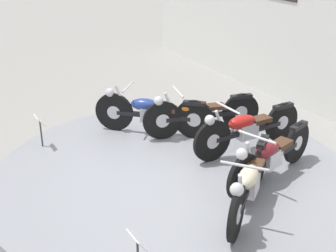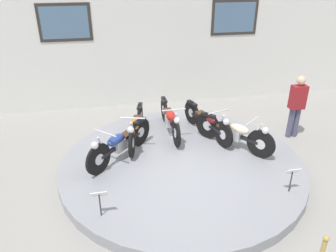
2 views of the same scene
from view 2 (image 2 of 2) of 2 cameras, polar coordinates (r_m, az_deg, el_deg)
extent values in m
plane|color=gray|center=(7.10, 2.38, -7.42)|extent=(60.00, 60.00, 0.00)
cylinder|color=gray|center=(7.04, 2.40, -6.71)|extent=(5.08, 5.08, 0.21)
cube|color=silver|center=(9.78, -2.63, 16.74)|extent=(14.00, 0.20, 4.59)
cube|color=#2D2823|center=(9.58, -17.54, 16.79)|extent=(1.40, 0.02, 1.00)
cube|color=slate|center=(9.58, -17.54, 16.79)|extent=(1.24, 0.02, 0.84)
cube|color=#2D2823|center=(10.26, 11.52, 18.04)|extent=(1.40, 0.02, 1.00)
cube|color=slate|center=(10.26, 11.52, 18.03)|extent=(1.24, 0.02, 0.84)
cylinder|color=black|center=(6.55, -12.02, -5.66)|extent=(0.49, 0.51, 0.65)
cylinder|color=silver|center=(6.55, -12.02, -5.66)|extent=(0.20, 0.21, 0.23)
cylinder|color=black|center=(7.42, -4.90, -1.04)|extent=(0.49, 0.51, 0.65)
cylinder|color=silver|center=(7.42, -4.90, -1.04)|extent=(0.20, 0.21, 0.23)
cube|color=black|center=(6.97, -8.23, -3.21)|extent=(0.90, 0.95, 0.07)
cube|color=silver|center=(6.93, -8.45, -3.21)|extent=(0.37, 0.37, 0.24)
ellipsoid|color=navy|center=(6.79, -9.08, -2.39)|extent=(0.49, 0.50, 0.20)
cube|color=#472D1E|center=(7.04, -7.16, -1.48)|extent=(0.37, 0.37, 0.07)
cube|color=black|center=(7.30, -4.98, 0.88)|extent=(0.32, 0.33, 0.06)
cylinder|color=silver|center=(6.54, -11.29, -3.61)|extent=(0.20, 0.21, 0.54)
cylinder|color=silver|center=(6.48, -10.85, -1.22)|extent=(0.41, 0.39, 0.03)
sphere|color=silver|center=(6.34, -12.68, -3.30)|extent=(0.15, 0.15, 0.15)
cylinder|color=black|center=(7.01, -6.30, -2.93)|extent=(0.21, 0.63, 0.64)
cylinder|color=silver|center=(7.01, -6.30, -2.93)|extent=(0.12, 0.23, 0.22)
cylinder|color=black|center=(8.20, -4.89, 1.73)|extent=(0.21, 0.63, 0.64)
cylinder|color=silver|center=(8.20, -4.89, 1.73)|extent=(0.12, 0.23, 0.22)
cube|color=black|center=(7.60, -5.54, -0.42)|extent=(0.37, 1.22, 0.07)
cube|color=silver|center=(7.55, -5.59, -0.42)|extent=(0.27, 0.36, 0.24)
ellipsoid|color=#D16619|center=(7.39, -5.75, 0.33)|extent=(0.33, 0.52, 0.20)
cube|color=#472D1E|center=(7.73, -5.36, 1.25)|extent=(0.27, 0.36, 0.07)
cube|color=black|center=(8.09, -4.96, 3.48)|extent=(0.18, 0.37, 0.06)
cylinder|color=silver|center=(7.04, -6.20, -0.92)|extent=(0.10, 0.25, 0.54)
cylinder|color=silver|center=(7.02, -6.17, 1.37)|extent=(0.53, 0.16, 0.03)
sphere|color=silver|center=(6.80, -6.52, -0.69)|extent=(0.15, 0.15, 0.15)
cylinder|color=black|center=(7.36, 1.45, -1.23)|extent=(0.07, 0.64, 0.64)
cylinder|color=silver|center=(7.36, 1.45, -1.23)|extent=(0.07, 0.22, 0.22)
cylinder|color=black|center=(8.55, -0.66, 2.91)|extent=(0.07, 0.64, 0.64)
cylinder|color=silver|center=(8.55, -0.66, 2.91)|extent=(0.07, 0.22, 0.22)
cube|color=black|center=(7.95, 0.32, 1.00)|extent=(0.10, 1.24, 0.07)
cube|color=silver|center=(7.91, 0.38, 1.01)|extent=(0.21, 0.32, 0.24)
ellipsoid|color=red|center=(7.75, 0.54, 1.76)|extent=(0.23, 0.48, 0.20)
cube|color=#472D1E|center=(8.09, -0.02, 2.55)|extent=(0.21, 0.32, 0.07)
cube|color=black|center=(8.44, -0.67, 4.60)|extent=(0.11, 0.36, 0.06)
cylinder|color=silver|center=(7.40, 1.20, 0.67)|extent=(0.05, 0.25, 0.54)
cylinder|color=silver|center=(7.39, 1.03, 2.84)|extent=(0.54, 0.04, 0.03)
sphere|color=silver|center=(7.16, 1.60, 0.96)|extent=(0.15, 0.15, 0.15)
cylinder|color=black|center=(7.43, 9.65, -1.47)|extent=(0.23, 0.60, 0.61)
cylinder|color=silver|center=(7.43, 9.65, -1.47)|extent=(0.13, 0.22, 0.21)
cylinder|color=black|center=(8.41, 4.15, 2.34)|extent=(0.23, 0.60, 0.61)
cylinder|color=silver|center=(8.41, 4.15, 2.34)|extent=(0.13, 0.22, 0.21)
cube|color=black|center=(7.91, 6.73, 0.55)|extent=(0.43, 1.21, 0.07)
cube|color=silver|center=(7.87, 6.90, 0.57)|extent=(0.29, 0.36, 0.24)
ellipsoid|color=maroon|center=(7.73, 7.38, 1.35)|extent=(0.35, 0.52, 0.20)
cube|color=#472D1E|center=(8.01, 5.90, 2.07)|extent=(0.29, 0.36, 0.07)
cube|color=black|center=(8.31, 4.21, 3.98)|extent=(0.20, 0.37, 0.06)
cylinder|color=silver|center=(7.44, 9.08, 0.36)|extent=(0.12, 0.25, 0.54)
cylinder|color=silver|center=(7.41, 8.73, 2.49)|extent=(0.53, 0.19, 0.03)
sphere|color=silver|center=(7.23, 10.14, 0.71)|extent=(0.15, 0.15, 0.15)
cylinder|color=black|center=(7.20, 15.86, -3.03)|extent=(0.44, 0.53, 0.64)
cylinder|color=silver|center=(7.20, 15.86, -3.03)|extent=(0.19, 0.21, 0.22)
cylinder|color=black|center=(7.76, 6.93, 0.09)|extent=(0.44, 0.53, 0.64)
cylinder|color=silver|center=(7.76, 6.93, 0.09)|extent=(0.19, 0.21, 0.22)
cube|color=black|center=(7.45, 11.23, -1.42)|extent=(0.83, 1.01, 0.07)
cube|color=silver|center=(7.43, 11.50, -1.37)|extent=(0.36, 0.37, 0.24)
ellipsoid|color=beige|center=(7.31, 12.29, -0.50)|extent=(0.47, 0.51, 0.20)
cube|color=#472D1E|center=(7.48, 9.87, 0.04)|extent=(0.36, 0.37, 0.07)
cube|color=black|center=(7.64, 7.04, 1.91)|extent=(0.30, 0.34, 0.06)
cylinder|color=silver|center=(7.16, 14.99, -1.27)|extent=(0.19, 0.22, 0.54)
cylinder|color=silver|center=(7.08, 14.46, 0.85)|extent=(0.44, 0.36, 0.03)
sphere|color=silver|center=(7.02, 16.63, -0.77)|extent=(0.15, 0.15, 0.15)
cylinder|color=#333338|center=(5.60, -11.72, -13.37)|extent=(0.02, 0.02, 0.42)
cube|color=white|center=(5.46, -11.94, -11.56)|extent=(0.26, 0.11, 0.15)
cylinder|color=#333338|center=(6.39, 20.57, -9.07)|extent=(0.02, 0.02, 0.42)
cube|color=white|center=(6.27, 20.90, -7.39)|extent=(0.26, 0.11, 0.15)
cylinder|color=#4C4C6B|center=(8.71, 20.52, 0.54)|extent=(0.13, 0.13, 0.78)
cylinder|color=#4C4C6B|center=(8.79, 21.42, 0.62)|extent=(0.13, 0.13, 0.78)
cube|color=maroon|center=(8.49, 21.71, 4.70)|extent=(0.36, 0.22, 0.58)
sphere|color=beige|center=(8.36, 22.20, 7.40)|extent=(0.21, 0.21, 0.21)
sphere|color=tan|center=(4.60, 25.85, -17.20)|extent=(0.08, 0.08, 0.08)
camera|label=1|loc=(7.00, 56.91, 10.57)|focal=50.00mm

